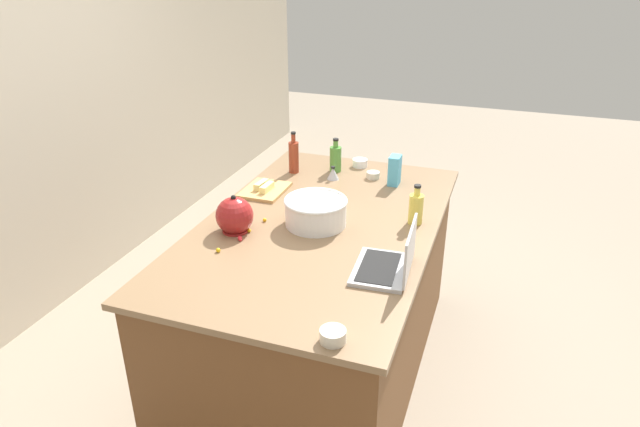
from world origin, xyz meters
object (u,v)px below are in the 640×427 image
Objects in this scene: bottle_olive at (336,158)px; candy_bag at (395,170)px; ramekin_small at (373,175)px; bottle_oil at (416,208)px; bottle_soy at (294,156)px; ramekin_medium at (333,336)px; ramekin_wide at (360,163)px; mixing_bowl_large at (316,211)px; laptop at (390,263)px; butter_stick_left at (267,187)px; butter_stick_right at (261,185)px; cutting_board at (265,190)px; kitchen_timer at (333,173)px; kettle at (235,216)px.

bottle_olive is 0.39m from candy_bag.
bottle_oil is at bearing -145.79° from ramekin_small.
ramekin_medium is (-1.45, -0.72, -0.08)m from bottle_soy.
bottle_olive is 1.63m from ramekin_medium.
bottle_olive is 0.18m from ramekin_wide.
mixing_bowl_large reaches higher than ramekin_wide.
butter_stick_left is at bearing 54.53° from laptop.
bottle_oil is 0.89m from butter_stick_right.
cutting_board is at bearing 117.68° from candy_bag.
cutting_board is 3.64× the size of ramekin_small.
cutting_board is (0.29, 0.40, -0.06)m from mixing_bowl_large.
ramekin_wide is 0.54× the size of candy_bag.
butter_stick_right is at bearing 60.49° from butter_stick_left.
bottle_oil reaches higher than kitchen_timer.
laptop is at bearing -125.78° from mixing_bowl_large.
bottle_oil is 0.88m from kettle.
bottle_oil is 0.82m from ramekin_wide.
candy_bag is at bearing -103.15° from bottle_olive.
bottle_olive reaches higher than butter_stick_right.
butter_stick_right reaches higher than cutting_board.
cutting_board is at bearing 54.53° from mixing_bowl_large.
butter_stick_right is at bearing 145.30° from bottle_olive.
laptop is 1.29× the size of bottle_soy.
ramekin_small is 0.24m from kitchen_timer.
cutting_board is 3.00× the size of ramekin_medium.
butter_stick_right is at bearing 116.48° from candy_bag.
mixing_bowl_large is 1.11× the size of cutting_board.
bottle_oil is at bearing -97.57° from butter_stick_right.
kettle is at bearing 47.64° from ramekin_medium.
butter_stick_right is 0.65× the size of candy_bag.
bottle_oil is at bearing -155.42° from candy_bag.
kitchen_timer is at bearing -16.54° from kettle.
candy_bag is at bearing -62.32° from cutting_board.
kettle is at bearing -174.74° from butter_stick_left.
bottle_oil is at bearing -1.23° from laptop.
mixing_bowl_large is at bearing -60.47° from kettle.
ramekin_medium reaches higher than cutting_board.
laptop reaches higher than ramekin_small.
kettle reaches higher than cutting_board.
bottle_soy is at bearing 91.06° from candy_bag.
mixing_bowl_large is at bearing -169.83° from kitchen_timer.
butter_stick_right is at bearing 132.98° from kitchen_timer.
laptop is 1.58× the size of bottle_olive.
kitchen_timer is at bearing 96.07° from candy_bag.
bottle_soy is 1.62m from ramekin_medium.
kitchen_timer is 0.45× the size of candy_bag.
ramekin_wide is (1.04, -0.33, -0.06)m from kettle.
candy_bag reaches higher than ramekin_wide.
bottle_soy is 0.93m from bottle_oil.
bottle_oil is at bearing -5.33° from ramekin_medium.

